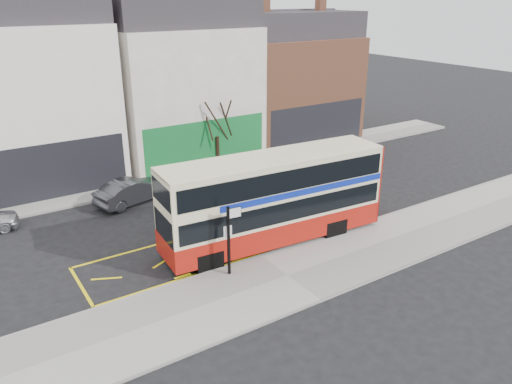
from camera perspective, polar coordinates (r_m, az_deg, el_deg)
ground at (r=21.66m, az=-0.04°, el=-7.18°), size 120.00×120.00×0.00m
pavement at (r=20.00m, az=3.61°, el=-9.66°), size 40.00×4.00×0.15m
kerb at (r=21.35m, az=0.52°, el=-7.41°), size 40.00×0.15×0.15m
far_pavement at (r=30.63m, az=-11.33°, el=1.47°), size 50.00×3.00×0.15m
road_markings at (r=22.86m, az=-2.23°, el=-5.54°), size 14.00×3.40×0.01m
terrace_left at (r=31.68m, az=-24.27°, el=10.52°), size 8.00×8.01×11.80m
terrace_green_shop at (r=34.26m, az=-9.04°, el=12.43°), size 9.00×8.01×11.30m
terrace_right at (r=38.85m, az=3.46°, el=12.99°), size 9.00×8.01×10.30m
double_decker_bus at (r=21.88m, az=2.15°, el=-0.67°), size 10.33×3.08×4.07m
bus_stop_post at (r=19.25m, az=-3.01°, el=-4.80°), size 0.71×0.17×2.88m
car_grey at (r=27.40m, az=-13.91°, el=0.14°), size 4.35×2.49×1.36m
car_white at (r=31.82m, az=3.57°, el=3.68°), size 4.61×2.84×1.25m
street_tree_right at (r=31.24m, az=-4.55°, el=9.48°), size 2.63×2.63×5.68m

